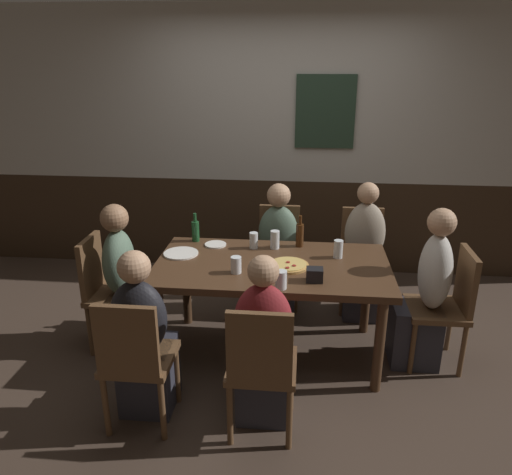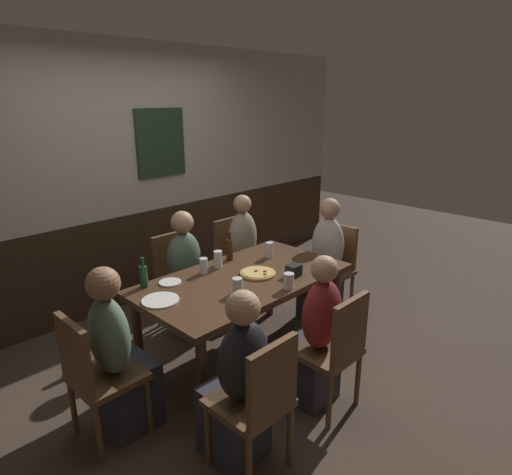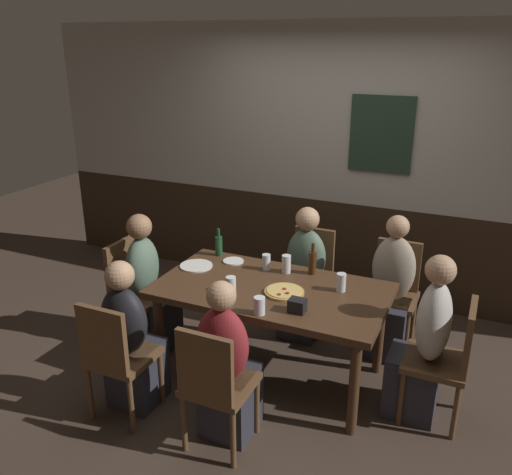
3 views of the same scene
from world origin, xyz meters
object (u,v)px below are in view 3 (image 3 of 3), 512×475
chair_mid_near (214,382)px  person_head_east (423,350)px  person_right_far (390,297)px  chair_head_east (448,356)px  beer_glass_tall (231,285)px  beer_bottle_brown (312,262)px  plate_white_large (196,266)px  tumbler_short (266,263)px  chair_mid_far (310,273)px  pint_glass_amber (341,284)px  person_left_near (131,346)px  dining_table (271,297)px  tumbler_water (286,265)px  chair_left_near (115,354)px  chair_head_west (133,287)px  condiment_caddy (297,306)px  person_mid_far (303,282)px  pizza (284,292)px  beer_bottle_green (219,245)px  plate_white_small (233,261)px  person_mid_near (227,372)px  highball_clear (259,307)px  chair_right_far (394,288)px  person_head_west (149,292)px

chair_mid_near → person_head_east: bearing=38.8°
person_right_far → chair_head_east: bearing=-54.1°
chair_mid_near → beer_glass_tall: 0.79m
beer_bottle_brown → plate_white_large: size_ratio=0.97×
chair_mid_near → person_head_east: (1.09, 0.88, 0.00)m
person_head_east → tumbler_short: person_head_east is taller
chair_mid_far → pint_glass_amber: bearing=-56.8°
person_left_near → dining_table: bearing=44.1°
tumbler_water → beer_bottle_brown: 0.20m
tumbler_water → chair_left_near: bearing=-122.1°
tumbler_short → chair_head_west: bearing=-165.6°
beer_glass_tall → condiment_caddy: size_ratio=1.05×
person_mid_far → pizza: bearing=-81.1°
chair_mid_near → beer_bottle_green: 1.46m
beer_glass_tall → plate_white_small: (-0.23, 0.50, -0.05)m
chair_head_east → plate_white_large: chair_head_east is taller
dining_table → person_mid_far: person_mid_far is taller
person_right_far → chair_head_west: bearing=-160.2°
chair_head_east → condiment_caddy: 1.03m
beer_glass_tall → condiment_caddy: (0.53, -0.08, -0.01)m
beer_glass_tall → beer_bottle_green: size_ratio=0.50×
dining_table → chair_left_near: (-0.73, -0.88, -0.16)m
chair_head_east → condiment_caddy: (-0.95, -0.27, 0.29)m
chair_head_west → person_mid_near: size_ratio=0.79×
chair_mid_far → beer_glass_tall: 1.13m
chair_head_west → beer_glass_tall: chair_head_west is taller
dining_table → highball_clear: 0.43m
dining_table → person_mid_near: 0.74m
person_head_east → person_right_far: 0.80m
tumbler_water → chair_mid_near: bearing=-89.9°
chair_mid_far → person_mid_far: (-0.00, -0.16, -0.02)m
dining_table → beer_bottle_green: bearing=148.6°
chair_mid_near → chair_head_east: (1.25, 0.88, 0.00)m
plate_white_small → chair_right_far: bearing=25.2°
chair_mid_far → tumbler_short: size_ratio=6.99×
tumbler_short → chair_left_near: bearing=-116.4°
chair_right_far → person_head_east: size_ratio=0.74×
chair_mid_near → highball_clear: (0.08, 0.48, 0.30)m
pizza → plate_white_large: bearing=169.3°
chair_mid_far → person_head_west: bearing=-141.2°
beer_glass_tall → condiment_caddy: bearing=-8.6°
chair_mid_far → plate_white_large: size_ratio=3.41×
person_mid_near → person_head_west: (-1.09, 0.71, 0.02)m
chair_right_far → plate_white_small: size_ratio=5.26×
person_right_far → person_mid_far: bearing=-179.9°
chair_left_near → condiment_caddy: size_ratio=8.00×
chair_mid_near → pint_glass_amber: chair_mid_near is taller
person_head_east → tumbler_water: bearing=165.0°
person_head_west → person_left_near: (0.35, -0.71, -0.02)m
chair_head_west → highball_clear: size_ratio=7.32×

